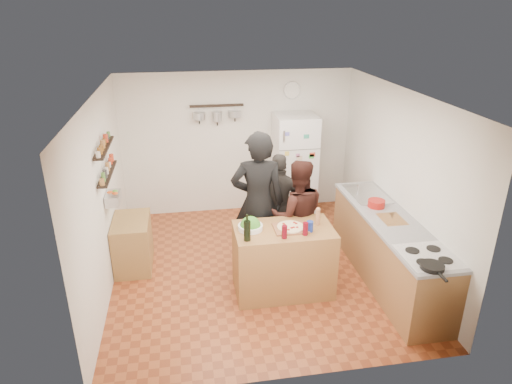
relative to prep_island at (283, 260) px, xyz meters
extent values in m
plane|color=brown|center=(-0.25, 0.57, -0.46)|extent=(4.20, 4.20, 0.00)
plane|color=white|center=(-0.25, 0.57, 2.04)|extent=(4.20, 4.20, 0.00)
plane|color=silver|center=(-0.25, 2.67, 0.79)|extent=(4.00, 0.00, 4.00)
plane|color=silver|center=(-2.25, 0.57, 0.79)|extent=(0.00, 4.20, 4.20)
plane|color=silver|center=(1.75, 0.57, 0.79)|extent=(0.00, 4.20, 4.20)
cube|color=brown|center=(0.00, 0.00, 0.00)|extent=(1.25, 0.72, 0.91)
cube|color=brown|center=(0.08, -0.02, 0.47)|extent=(0.42, 0.34, 0.02)
cylinder|color=beige|center=(0.08, -0.02, 0.48)|extent=(0.34, 0.34, 0.02)
cylinder|color=silver|center=(-0.42, 0.05, 0.49)|extent=(0.31, 0.31, 0.06)
cylinder|color=black|center=(-0.50, -0.22, 0.58)|extent=(0.08, 0.08, 0.25)
cylinder|color=#530712|center=(-0.05, -0.24, 0.54)|extent=(0.07, 0.07, 0.16)
cylinder|color=#5D0713|center=(0.22, -0.20, 0.54)|extent=(0.07, 0.07, 0.16)
cylinder|color=#AA6E47|center=(0.45, 0.05, 0.55)|extent=(0.06, 0.06, 0.19)
cylinder|color=navy|center=(0.30, -0.12, 0.52)|extent=(0.08, 0.08, 0.14)
imported|color=black|center=(-0.23, 0.61, 0.56)|extent=(0.79, 0.57, 2.02)
imported|color=black|center=(0.30, 0.52, 0.36)|extent=(0.83, 0.67, 1.63)
imported|color=#2A2725|center=(0.16, 1.00, 0.33)|extent=(0.99, 0.64, 1.56)
cube|color=#9E7042|center=(1.45, 0.02, -0.01)|extent=(0.63, 2.63, 0.90)
cube|color=white|center=(1.45, -0.93, 0.46)|extent=(0.60, 0.62, 0.02)
cylinder|color=black|center=(1.35, -1.18, 0.49)|extent=(0.25, 0.25, 0.05)
cube|color=silver|center=(1.45, 0.87, 0.46)|extent=(0.50, 0.80, 0.03)
cube|color=#976637|center=(1.45, 0.02, 0.46)|extent=(0.30, 0.40, 0.02)
cylinder|color=#A51812|center=(1.40, 0.42, 0.51)|extent=(0.23, 0.23, 0.10)
cube|color=white|center=(0.70, 2.32, 0.45)|extent=(0.70, 0.68, 1.80)
cylinder|color=silver|center=(0.70, 2.65, 1.69)|extent=(0.30, 0.03, 0.30)
cube|color=black|center=(-2.18, 0.77, 1.04)|extent=(0.12, 1.00, 0.02)
cube|color=black|center=(-2.18, 0.77, 1.40)|extent=(0.12, 1.00, 0.02)
cube|color=silver|center=(-2.15, 0.77, 0.69)|extent=(0.18, 0.35, 0.14)
cube|color=olive|center=(-1.99, 0.94, -0.09)|extent=(0.50, 0.80, 0.73)
cube|color=black|center=(-0.60, 2.57, 1.49)|extent=(0.90, 0.04, 0.04)
camera|label=1|loc=(-1.18, -4.99, 3.10)|focal=32.00mm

